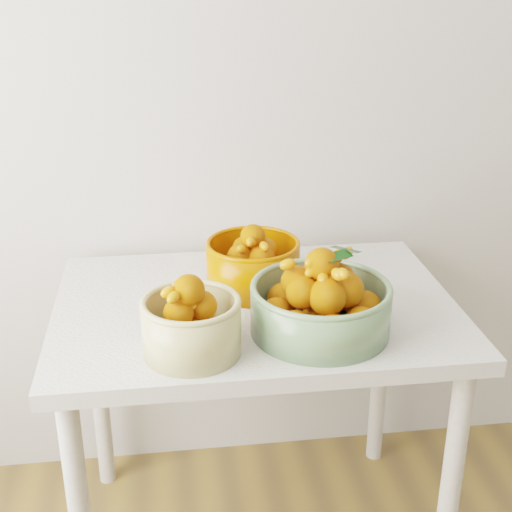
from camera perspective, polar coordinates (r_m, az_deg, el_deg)
The scene contains 4 objects.
table at distance 1.84m, azimuth -0.05°, elevation -6.40°, with size 1.00×0.70×0.75m.
bowl_cream at distance 1.55m, azimuth -5.22°, elevation -5.44°, with size 0.22×0.22×0.19m.
bowl_green at distance 1.63m, azimuth 5.24°, elevation -3.79°, with size 0.39×0.39×0.21m.
bowl_orange at distance 1.84m, azimuth -0.25°, elevation -0.63°, with size 0.26×0.26×0.17m.
Camera 1 is at (-0.65, 0.01, 1.56)m, focal length 50.00 mm.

